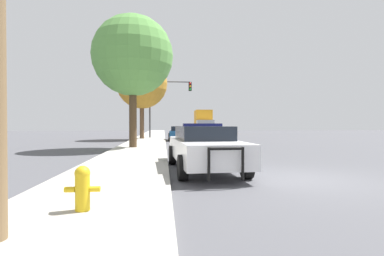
# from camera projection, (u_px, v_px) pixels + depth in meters

# --- Properties ---
(ground_plane) EXTENTS (110.00, 110.00, 0.00)m
(ground_plane) POSITION_uv_depth(u_px,v_px,m) (301.00, 179.00, 8.19)
(ground_plane) COLOR #4F4F54
(sidewalk_left) EXTENTS (3.00, 110.00, 0.13)m
(sidewalk_left) POSITION_uv_depth(u_px,v_px,m) (111.00, 180.00, 7.71)
(sidewalk_left) COLOR #ADA89E
(sidewalk_left) RESTS_ON ground_plane
(police_car) EXTENTS (2.24, 5.44, 1.53)m
(police_car) POSITION_uv_depth(u_px,v_px,m) (204.00, 146.00, 9.76)
(police_car) COLOR white
(police_car) RESTS_ON ground_plane
(fire_hydrant) EXTENTS (0.55, 0.24, 0.72)m
(fire_hydrant) POSITION_uv_depth(u_px,v_px,m) (82.00, 187.00, 4.79)
(fire_hydrant) COLOR gold
(fire_hydrant) RESTS_ON sidewalk_left
(traffic_light) EXTENTS (4.29, 0.35, 5.76)m
(traffic_light) POSITION_uv_depth(u_px,v_px,m) (166.00, 97.00, 30.11)
(traffic_light) COLOR #424247
(traffic_light) RESTS_ON sidewalk_left
(car_background_midblock) EXTENTS (2.14, 4.04, 1.28)m
(car_background_midblock) POSITION_uv_depth(u_px,v_px,m) (180.00, 133.00, 27.02)
(car_background_midblock) COLOR navy
(car_background_midblock) RESTS_ON ground_plane
(car_background_oncoming) EXTENTS (2.12, 4.44, 1.39)m
(car_background_oncoming) POSITION_uv_depth(u_px,v_px,m) (214.00, 130.00, 35.31)
(car_background_oncoming) COLOR navy
(car_background_oncoming) RESTS_ON ground_plane
(box_truck) EXTENTS (2.69, 7.14, 3.42)m
(box_truck) POSITION_uv_depth(u_px,v_px,m) (203.00, 122.00, 42.56)
(box_truck) COLOR #B7B7BC
(box_truck) RESTS_ON ground_plane
(tree_sidewalk_mid) EXTENTS (4.74, 4.74, 7.52)m
(tree_sidewalk_mid) POSITION_uv_depth(u_px,v_px,m) (142.00, 83.00, 27.90)
(tree_sidewalk_mid) COLOR brown
(tree_sidewalk_mid) RESTS_ON sidewalk_left
(tree_sidewalk_near) EXTENTS (4.75, 4.75, 7.78)m
(tree_sidewalk_near) POSITION_uv_depth(u_px,v_px,m) (133.00, 56.00, 17.61)
(tree_sidewalk_near) COLOR #4C3823
(tree_sidewalk_near) RESTS_ON sidewalk_left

